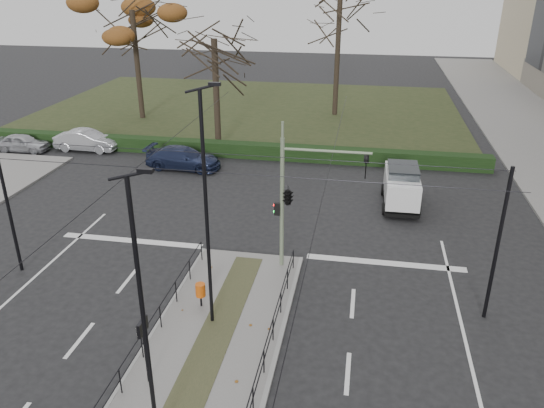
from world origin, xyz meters
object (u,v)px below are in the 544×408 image
at_px(parked_car_first, 22,143).
at_px(white_van, 402,185).
at_px(litter_bin, 200,290).
at_px(streetlamp_median_near, 144,320).
at_px(parked_car_third, 183,158).
at_px(traffic_light, 290,195).
at_px(bare_tree_near, 214,47).
at_px(info_panel, 143,334).
at_px(streetlamp_median_far, 207,211).
at_px(rust_tree, 132,10).
at_px(bare_tree_center, 340,4).
at_px(parked_car_second, 87,140).

distance_m(parked_car_first, white_van, 26.73).
relative_size(litter_bin, streetlamp_median_near, 0.12).
distance_m(litter_bin, parked_car_third, 16.09).
distance_m(litter_bin, white_van, 13.87).
relative_size(traffic_light, bare_tree_near, 0.57).
relative_size(info_panel, streetlamp_median_far, 0.26).
relative_size(litter_bin, parked_car_third, 0.20).
relative_size(streetlamp_median_near, parked_car_third, 1.62).
height_order(white_van, rust_tree, rust_tree).
bearing_deg(streetlamp_median_near, info_panel, 118.43).
xyz_separation_m(streetlamp_median_far, bare_tree_center, (2.23, 31.56, 4.81)).
distance_m(parked_car_first, parked_car_second, 4.56).
distance_m(streetlamp_median_far, parked_car_first, 25.98).
relative_size(traffic_light, rust_tree, 0.49).
xyz_separation_m(litter_bin, streetlamp_median_far, (0.70, -0.84, 3.75)).
bearing_deg(white_van, bare_tree_center, 104.42).
bearing_deg(parked_car_third, streetlamp_median_near, -159.80).
distance_m(parked_car_first, bare_tree_center, 27.13).
bearing_deg(streetlamp_median_near, parked_car_third, 107.16).
xyz_separation_m(parked_car_second, rust_tree, (0.32, 9.18, 8.24)).
bearing_deg(parked_car_first, bare_tree_near, -79.21).
bearing_deg(rust_tree, streetlamp_median_near, -66.47).
bearing_deg(parked_car_third, bare_tree_center, -26.10).
relative_size(traffic_light, parked_car_first, 1.52).
height_order(info_panel, bare_tree_center, bare_tree_center).
relative_size(litter_bin, info_panel, 0.42).
height_order(info_panel, rust_tree, rust_tree).
xyz_separation_m(info_panel, bare_tree_center, (3.35, 34.94, 7.44)).
bearing_deg(bare_tree_near, parked_car_third, -104.26).
bearing_deg(rust_tree, parked_car_third, -56.20).
height_order(litter_bin, info_panel, info_panel).
bearing_deg(rust_tree, streetlamp_median_far, -62.47).
relative_size(traffic_light, streetlamp_median_near, 0.72).
bearing_deg(traffic_light, streetlamp_median_near, -101.72).
bearing_deg(white_van, parked_car_first, 169.29).
bearing_deg(parked_car_third, traffic_light, -139.49).
relative_size(white_van, rust_tree, 0.36).
xyz_separation_m(litter_bin, streetlamp_median_near, (0.77, -6.42, 3.37)).
relative_size(info_panel, parked_car_first, 0.61).
height_order(info_panel, parked_car_first, info_panel).
bearing_deg(rust_tree, parked_car_first, -115.01).
relative_size(bare_tree_center, bare_tree_near, 1.31).
distance_m(traffic_light, rust_tree, 28.76).
xyz_separation_m(parked_car_third, rust_tree, (-7.76, 11.59, 8.27)).
distance_m(streetlamp_median_near, parked_car_first, 29.96).
bearing_deg(parked_car_first, litter_bin, -133.59).
xyz_separation_m(parked_car_third, white_van, (13.74, -3.59, 0.49)).
xyz_separation_m(info_panel, white_van, (8.32, 15.62, -0.75)).
distance_m(litter_bin, parked_car_first, 24.60).
bearing_deg(white_van, rust_tree, 144.76).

